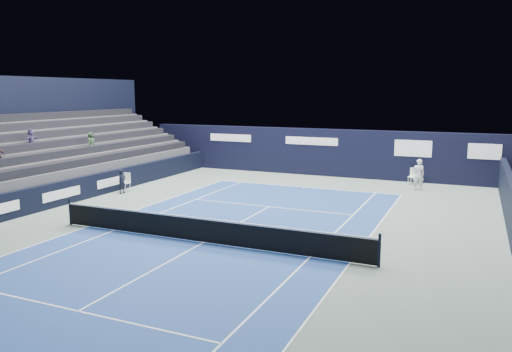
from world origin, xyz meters
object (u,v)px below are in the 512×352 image
(folding_chair_back_a, at_px, (413,173))
(tennis_player, at_px, (418,174))
(tennis_net, at_px, (203,229))
(line_judge_chair, at_px, (126,181))
(folding_chair_back_b, at_px, (415,175))

(folding_chair_back_a, distance_m, tennis_player, 1.85)
(folding_chair_back_a, bearing_deg, tennis_player, -62.33)
(folding_chair_back_a, height_order, tennis_net, tennis_net)
(folding_chair_back_a, relative_size, line_judge_chair, 0.93)
(line_judge_chair, relative_size, tennis_player, 0.60)
(folding_chair_back_a, height_order, folding_chair_back_b, folding_chair_back_a)
(tennis_net, distance_m, tennis_player, 15.10)
(folding_chair_back_b, xyz_separation_m, tennis_player, (0.39, -1.93, 0.35))
(folding_chair_back_a, xyz_separation_m, tennis_net, (-5.67, -15.56, -0.15))
(folding_chair_back_b, relative_size, tennis_player, 0.53)
(tennis_net, bearing_deg, folding_chair_back_a, 69.99)
(line_judge_chair, bearing_deg, folding_chair_back_b, 35.02)
(folding_chair_back_b, xyz_separation_m, line_judge_chair, (-14.55, -9.00, 0.07))
(tennis_net, bearing_deg, tennis_player, 66.02)
(folding_chair_back_b, distance_m, tennis_net, 16.74)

